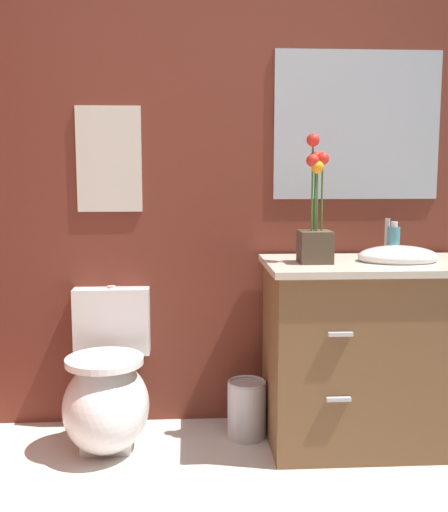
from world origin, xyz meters
The scene contains 8 objects.
wall_back centered at (0.20, 1.68, 1.25)m, with size 3.96×0.05×2.50m, color maroon.
toilet centered at (-0.53, 1.39, 0.24)m, with size 0.38×0.59×0.69m.
vanity_cabinet centered at (0.65, 1.36, 0.43)m, with size 0.94×0.56×1.02m.
flower_vase centered at (0.39, 1.34, 1.00)m, with size 0.14×0.14×0.56m.
soap_bottle centered at (0.79, 1.48, 0.91)m, with size 0.06×0.06×0.17m.
trash_bin centered at (0.10, 1.43, 0.14)m, with size 0.18×0.18×0.27m.
wall_poster centered at (-0.53, 1.65, 1.29)m, with size 0.30×0.01×0.49m, color silver.
wall_mirror centered at (0.65, 1.65, 1.45)m, with size 0.80×0.01×0.70m, color #B2BCC6.
Camera 1 is at (-0.17, -1.31, 1.23)m, focal length 43.39 mm.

